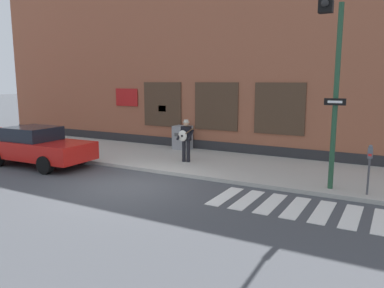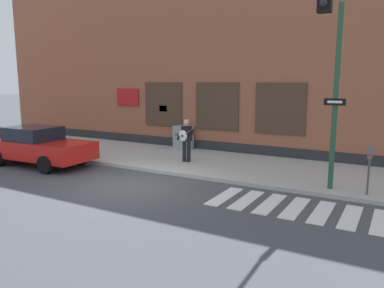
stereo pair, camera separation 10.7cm
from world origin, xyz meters
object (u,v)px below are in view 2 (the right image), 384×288
busker (186,138)px  parking_meter (369,162)px  red_car (38,146)px  traffic_light (332,57)px  utility_box (183,137)px

busker → parking_meter: 6.82m
red_car → traffic_light: traffic_light is taller
traffic_light → red_car: bearing=-176.3°
red_car → traffic_light: size_ratio=0.84×
traffic_light → parking_meter: bearing=43.3°
parking_meter → utility_box: parking_meter is taller
busker → traffic_light: 6.74m
red_car → busker: busker is taller
red_car → traffic_light: 11.30m
busker → utility_box: (-1.56, 2.40, -0.41)m
traffic_light → utility_box: bearing=147.6°
parking_meter → utility_box: (-8.26, 3.66, -0.39)m
traffic_light → utility_box: size_ratio=5.02×
busker → parking_meter: size_ratio=1.18×
traffic_light → parking_meter: traffic_light is taller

